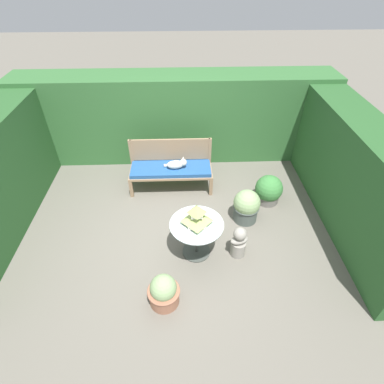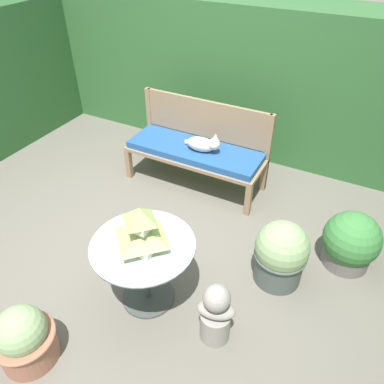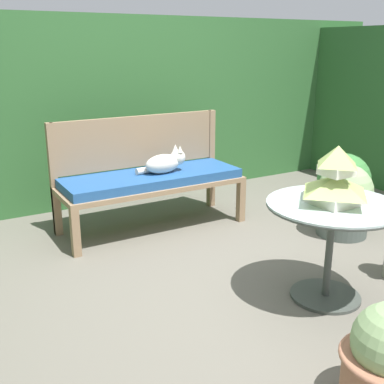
{
  "view_description": "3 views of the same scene",
  "coord_description": "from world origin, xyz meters",
  "px_view_note": "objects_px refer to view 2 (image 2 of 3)",
  "views": [
    {
      "loc": [
        0.12,
        -3.38,
        3.68
      ],
      "look_at": [
        0.27,
        0.41,
        0.54
      ],
      "focal_mm": 28.0,
      "sensor_mm": 36.0,
      "label": 1
    },
    {
      "loc": [
        1.52,
        -1.95,
        2.57
      ],
      "look_at": [
        0.29,
        0.39,
        0.55
      ],
      "focal_mm": 35.0,
      "sensor_mm": 36.0,
      "label": 2
    },
    {
      "loc": [
        -1.75,
        -2.28,
        1.5
      ],
      "look_at": [
        -0.15,
        0.47,
        0.52
      ],
      "focal_mm": 45.0,
      "sensor_mm": 36.0,
      "label": 3
    }
  ],
  "objects_px": {
    "potted_plant_table_far": "(350,242)",
    "garden_bench": "(195,153)",
    "cat": "(203,144)",
    "pagoda_birdhouse": "(141,230)",
    "patio_table": "(144,256)",
    "garden_bust": "(216,314)",
    "potted_plant_hedge_corner": "(24,338)",
    "potted_plant_table_near": "(281,254)"
  },
  "relations": [
    {
      "from": "potted_plant_table_far",
      "to": "garden_bench",
      "type": "bearing_deg",
      "value": 165.26
    },
    {
      "from": "cat",
      "to": "potted_plant_table_far",
      "type": "xyz_separation_m",
      "value": [
        1.65,
        -0.44,
        -0.32
      ]
    },
    {
      "from": "potted_plant_table_far",
      "to": "pagoda_birdhouse",
      "type": "bearing_deg",
      "value": -139.82
    },
    {
      "from": "garden_bench",
      "to": "patio_table",
      "type": "height_order",
      "value": "patio_table"
    },
    {
      "from": "patio_table",
      "to": "pagoda_birdhouse",
      "type": "bearing_deg",
      "value": 90.0
    },
    {
      "from": "pagoda_birdhouse",
      "to": "garden_bust",
      "type": "height_order",
      "value": "pagoda_birdhouse"
    },
    {
      "from": "pagoda_birdhouse",
      "to": "potted_plant_table_far",
      "type": "relative_size",
      "value": 0.64
    },
    {
      "from": "cat",
      "to": "patio_table",
      "type": "xyz_separation_m",
      "value": [
        0.29,
        -1.59,
        -0.08
      ]
    },
    {
      "from": "potted_plant_hedge_corner",
      "to": "potted_plant_table_far",
      "type": "xyz_separation_m",
      "value": [
        1.83,
        1.97,
        0.02
      ]
    },
    {
      "from": "cat",
      "to": "potted_plant_table_far",
      "type": "distance_m",
      "value": 1.74
    },
    {
      "from": "potted_plant_table_near",
      "to": "patio_table",
      "type": "bearing_deg",
      "value": -141.57
    },
    {
      "from": "garden_bench",
      "to": "garden_bust",
      "type": "xyz_separation_m",
      "value": [
        1.03,
        -1.68,
        -0.15
      ]
    },
    {
      "from": "potted_plant_hedge_corner",
      "to": "potted_plant_table_near",
      "type": "bearing_deg",
      "value": 48.47
    },
    {
      "from": "patio_table",
      "to": "garden_bust",
      "type": "xyz_separation_m",
      "value": [
        0.63,
        -0.06,
        -0.23
      ]
    },
    {
      "from": "patio_table",
      "to": "pagoda_birdhouse",
      "type": "distance_m",
      "value": 0.27
    },
    {
      "from": "garden_bench",
      "to": "potted_plant_table_near",
      "type": "relative_size",
      "value": 2.6
    },
    {
      "from": "garden_bench",
      "to": "garden_bust",
      "type": "bearing_deg",
      "value": -58.42
    },
    {
      "from": "patio_table",
      "to": "potted_plant_table_far",
      "type": "bearing_deg",
      "value": 40.18
    },
    {
      "from": "garden_bench",
      "to": "potted_plant_hedge_corner",
      "type": "height_order",
      "value": "potted_plant_hedge_corner"
    },
    {
      "from": "potted_plant_table_far",
      "to": "potted_plant_hedge_corner",
      "type": "bearing_deg",
      "value": -132.88
    },
    {
      "from": "pagoda_birdhouse",
      "to": "patio_table",
      "type": "bearing_deg",
      "value": -90.0
    },
    {
      "from": "potted_plant_table_near",
      "to": "potted_plant_hedge_corner",
      "type": "height_order",
      "value": "potted_plant_table_near"
    },
    {
      "from": "garden_bench",
      "to": "potted_plant_hedge_corner",
      "type": "distance_m",
      "value": 2.44
    },
    {
      "from": "cat",
      "to": "potted_plant_table_near",
      "type": "xyz_separation_m",
      "value": [
        1.16,
        -0.9,
        -0.27
      ]
    },
    {
      "from": "garden_bench",
      "to": "potted_plant_table_far",
      "type": "bearing_deg",
      "value": -14.74
    },
    {
      "from": "pagoda_birdhouse",
      "to": "potted_plant_hedge_corner",
      "type": "height_order",
      "value": "pagoda_birdhouse"
    },
    {
      "from": "cat",
      "to": "pagoda_birdhouse",
      "type": "xyz_separation_m",
      "value": [
        0.29,
        -1.59,
        0.19
      ]
    },
    {
      "from": "potted_plant_table_near",
      "to": "potted_plant_table_far",
      "type": "height_order",
      "value": "potted_plant_table_near"
    },
    {
      "from": "cat",
      "to": "garden_bust",
      "type": "distance_m",
      "value": 1.91
    },
    {
      "from": "patio_table",
      "to": "cat",
      "type": "bearing_deg",
      "value": 100.21
    },
    {
      "from": "garden_bench",
      "to": "pagoda_birdhouse",
      "type": "height_order",
      "value": "pagoda_birdhouse"
    },
    {
      "from": "potted_plant_hedge_corner",
      "to": "patio_table",
      "type": "bearing_deg",
      "value": 60.41
    },
    {
      "from": "potted_plant_table_near",
      "to": "potted_plant_hedge_corner",
      "type": "bearing_deg",
      "value": -131.53
    },
    {
      "from": "cat",
      "to": "patio_table",
      "type": "bearing_deg",
      "value": -84.36
    },
    {
      "from": "pagoda_birdhouse",
      "to": "potted_plant_table_near",
      "type": "bearing_deg",
      "value": 38.43
    },
    {
      "from": "potted_plant_table_far",
      "to": "patio_table",
      "type": "bearing_deg",
      "value": -139.82
    },
    {
      "from": "patio_table",
      "to": "garden_bust",
      "type": "height_order",
      "value": "patio_table"
    },
    {
      "from": "potted_plant_hedge_corner",
      "to": "potted_plant_table_far",
      "type": "distance_m",
      "value": 2.69
    },
    {
      "from": "garden_bench",
      "to": "potted_plant_table_near",
      "type": "distance_m",
      "value": 1.58
    },
    {
      "from": "garden_bench",
      "to": "potted_plant_hedge_corner",
      "type": "relative_size",
      "value": 3.17
    },
    {
      "from": "pagoda_birdhouse",
      "to": "garden_bust",
      "type": "xyz_separation_m",
      "value": [
        0.63,
        -0.06,
        -0.5
      ]
    },
    {
      "from": "pagoda_birdhouse",
      "to": "potted_plant_table_near",
      "type": "height_order",
      "value": "pagoda_birdhouse"
    }
  ]
}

